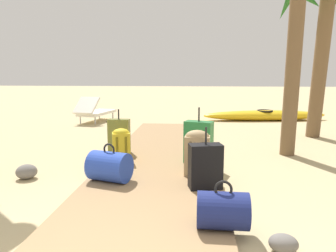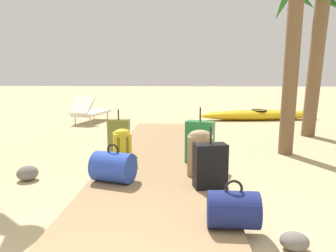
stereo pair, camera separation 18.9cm
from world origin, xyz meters
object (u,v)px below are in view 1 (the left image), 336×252
(backpack_tan, at_px, (197,151))
(duffel_bag_blue, at_px, (110,166))
(duffel_bag_navy, at_px, (223,210))
(lounge_chair, at_px, (95,111))
(suitcase_black, at_px, (205,166))
(suitcase_green, at_px, (199,142))
(backpack_yellow, at_px, (121,144))
(kayak, at_px, (265,115))
(suitcase_olive, at_px, (119,136))
(palm_tree_far_right, at_px, (324,9))

(backpack_tan, distance_m, duffel_bag_blue, 1.18)
(duffel_bag_navy, relative_size, backpack_tan, 0.75)
(backpack_tan, height_order, lounge_chair, lounge_chair)
(duffel_bag_navy, height_order, suitcase_black, suitcase_black)
(duffel_bag_navy, relative_size, suitcase_green, 0.54)
(backpack_yellow, distance_m, kayak, 6.24)
(suitcase_black, relative_size, kayak, 0.20)
(duffel_bag_blue, bearing_deg, suitcase_black, -7.51)
(backpack_yellow, relative_size, suitcase_black, 0.71)
(duffel_bag_navy, height_order, duffel_bag_blue, duffel_bag_blue)
(duffel_bag_navy, height_order, suitcase_green, suitcase_green)
(backpack_yellow, xyz_separation_m, duffel_bag_blue, (0.05, -0.91, -0.08))
(suitcase_green, relative_size, lounge_chair, 0.52)
(suitcase_black, bearing_deg, backpack_yellow, 139.74)
(duffel_bag_navy, relative_size, suitcase_black, 0.62)
(suitcase_green, distance_m, duffel_bag_blue, 1.50)
(suitcase_green, bearing_deg, duffel_bag_blue, -140.09)
(lounge_chair, bearing_deg, suitcase_olive, -67.40)
(backpack_yellow, bearing_deg, suitcase_olive, 105.97)
(duffel_bag_navy, height_order, palm_tree_far_right, palm_tree_far_right)
(backpack_tan, height_order, suitcase_black, suitcase_black)
(palm_tree_far_right, distance_m, kayak, 3.85)
(duffel_bag_blue, bearing_deg, palm_tree_far_right, 42.51)
(suitcase_olive, bearing_deg, duffel_bag_blue, -81.76)
(lounge_chair, bearing_deg, suitcase_black, -61.25)
(suitcase_green, xyz_separation_m, lounge_chair, (-3.02, 4.52, -0.08))
(suitcase_green, bearing_deg, palm_tree_far_right, 43.58)
(backpack_tan, bearing_deg, suitcase_black, -79.41)
(palm_tree_far_right, bearing_deg, suitcase_olive, -153.77)
(duffel_bag_blue, relative_size, lounge_chair, 0.36)
(suitcase_black, bearing_deg, backpack_tan, 100.59)
(suitcase_olive, xyz_separation_m, palm_tree_far_right, (3.99, 1.97, 2.41))
(lounge_chair, bearing_deg, kayak, 8.21)
(backpack_tan, height_order, palm_tree_far_right, palm_tree_far_right)
(duffel_bag_navy, bearing_deg, suitcase_green, 95.12)
(suitcase_black, distance_m, suitcase_olive, 2.19)
(backpack_tan, relative_size, suitcase_olive, 0.81)
(suitcase_green, height_order, palm_tree_far_right, palm_tree_far_right)
(duffel_bag_navy, bearing_deg, suitcase_black, 96.80)
(kayak, bearing_deg, suitcase_olive, -126.21)
(palm_tree_far_right, xyz_separation_m, kayak, (-0.53, 2.76, -2.63))
(suitcase_olive, bearing_deg, lounge_chair, 112.60)
(suitcase_green, xyz_separation_m, suitcase_black, (0.07, -1.12, -0.05))
(backpack_yellow, height_order, palm_tree_far_right, palm_tree_far_right)
(duffel_bag_navy, distance_m, backpack_yellow, 2.53)
(backpack_tan, xyz_separation_m, palm_tree_far_right, (2.65, 3.10, 2.38))
(duffel_bag_blue, height_order, lounge_chair, lounge_chair)
(duffel_bag_navy, relative_size, suitcase_olive, 0.61)
(suitcase_black, xyz_separation_m, palm_tree_far_right, (2.55, 3.62, 2.44))
(suitcase_green, height_order, suitcase_olive, suitcase_green)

